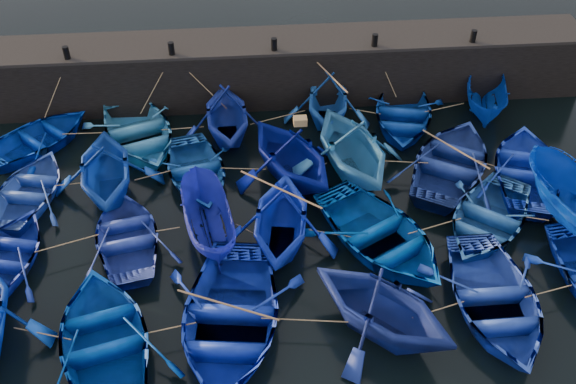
{
  "coord_description": "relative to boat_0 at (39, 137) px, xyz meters",
  "views": [
    {
      "loc": [
        -1.41,
        -13.2,
        14.81
      ],
      "look_at": [
        0.0,
        3.2,
        0.7
      ],
      "focal_mm": 40.0,
      "sensor_mm": 36.0,
      "label": 1
    }
  ],
  "objects": [
    {
      "name": "boat_5",
      "position": [
        17.73,
        0.79,
        0.36
      ],
      "size": [
        2.69,
        4.47,
        1.62
      ],
      "primitive_type": "imported",
      "rotation": [
        0.0,
        0.0,
        -0.28
      ],
      "color": "#053491",
      "rests_on": "ground"
    },
    {
      "name": "boat_16",
      "position": [
        8.82,
        -6.03,
        0.69
      ],
      "size": [
        4.37,
        4.86,
        2.28
      ],
      "primitive_type": "imported",
      "rotation": [
        0.0,
        0.0,
        -0.16
      ],
      "color": "#0C26C8",
      "rests_on": "ground"
    },
    {
      "name": "boat_22",
      "position": [
        7.11,
        -9.44,
        0.14
      ],
      "size": [
        4.85,
        6.25,
        1.19
      ],
      "primitive_type": "imported",
      "rotation": [
        0.0,
        0.0,
        -0.14
      ],
      "color": "#0F29B1",
      "rests_on": "ground"
    },
    {
      "name": "boat_12",
      "position": [
        17.9,
        -3.54,
        0.07
      ],
      "size": [
        4.98,
        5.91,
        1.05
      ],
      "primitive_type": "imported",
      "rotation": [
        0.0,
        0.0,
        2.83
      ],
      "color": "#1633C4",
      "rests_on": "ground"
    },
    {
      "name": "boat_10",
      "position": [
        11.64,
        -2.66,
        0.84
      ],
      "size": [
        5.28,
        5.77,
        2.58
      ],
      "primitive_type": "imported",
      "rotation": [
        0.0,
        0.0,
        3.38
      ],
      "color": "teal",
      "rests_on": "ground"
    },
    {
      "name": "boat_1",
      "position": [
        3.76,
        -0.04,
        0.09
      ],
      "size": [
        5.34,
        6.21,
        1.09
      ],
      "primitive_type": "imported",
      "rotation": [
        0.0,
        0.0,
        0.36
      ],
      "color": "#327EC8",
      "rests_on": "ground"
    },
    {
      "name": "wooden_crate",
      "position": [
        9.74,
        -2.82,
        2.11
      ],
      "size": [
        0.45,
        0.35,
        0.26
      ],
      "primitive_type": "cube",
      "color": "olive",
      "rests_on": "boat_9"
    },
    {
      "name": "bollard_0",
      "position": [
        1.2,
        2.09,
        2.42
      ],
      "size": [
        0.24,
        0.24,
        0.5
      ],
      "primitive_type": "cylinder",
      "color": "black",
      "rests_on": "quay_top"
    },
    {
      "name": "boat_7",
      "position": [
        3.02,
        -3.03,
        0.71
      ],
      "size": [
        4.39,
        4.91,
        2.32
      ],
      "primitive_type": "imported",
      "rotation": [
        0.0,
        0.0,
        3.28
      ],
      "color": "#0D3AA1",
      "rests_on": "ground"
    },
    {
      "name": "boat_23",
      "position": [
        11.3,
        -9.78,
        0.72
      ],
      "size": [
        5.84,
        5.81,
        2.33
      ],
      "primitive_type": "imported",
      "rotation": [
        0.0,
        0.0,
        0.82
      ],
      "color": "navy",
      "rests_on": "ground"
    },
    {
      "name": "boat_2",
      "position": [
        7.19,
        0.03,
        0.65
      ],
      "size": [
        3.86,
        4.4,
        2.2
      ],
      "primitive_type": "imported",
      "rotation": [
        0.0,
        0.0,
        0.06
      ],
      "color": "#182D98",
      "rests_on": "ground"
    },
    {
      "name": "bollard_2",
      "position": [
        9.2,
        2.09,
        2.42
      ],
      "size": [
        0.24,
        0.24,
        0.5
      ],
      "primitive_type": "cylinder",
      "color": "black",
      "rests_on": "quay_top"
    },
    {
      "name": "mooring_ropes",
      "position": [
        9.05,
        -2.57,
        0.43
      ],
      "size": [
        17.77,
        11.84,
        2.1
      ],
      "color": "tan",
      "rests_on": "ground"
    },
    {
      "name": "boat_3",
      "position": [
        11.22,
        0.82,
        0.62
      ],
      "size": [
        4.09,
        4.56,
        2.14
      ],
      "primitive_type": "imported",
      "rotation": [
        0.0,
        0.0,
        -0.15
      ],
      "color": "blue",
      "rests_on": "ground"
    },
    {
      "name": "boat_8",
      "position": [
        6.04,
        -2.61,
        -0.0
      ],
      "size": [
        3.95,
        4.9,
        0.9
      ],
      "primitive_type": "imported",
      "rotation": [
        0.0,
        0.0,
        0.22
      ],
      "color": "#134C96",
      "rests_on": "ground"
    },
    {
      "name": "boat_6",
      "position": [
        0.32,
        -3.11,
        -0.02
      ],
      "size": [
        3.77,
        4.7,
        0.87
      ],
      "primitive_type": "imported",
      "rotation": [
        0.0,
        0.0,
        2.94
      ],
      "color": "#2647A1",
      "rests_on": "ground"
    },
    {
      "name": "boat_21",
      "position": [
        3.76,
        -9.73,
        0.08
      ],
      "size": [
        4.8,
        5.83,
        1.05
      ],
      "primitive_type": "imported",
      "rotation": [
        0.0,
        0.0,
        3.4
      ],
      "color": "#00338E",
      "rests_on": "ground"
    },
    {
      "name": "boat_4",
      "position": [
        14.2,
        0.31,
        0.05
      ],
      "size": [
        4.46,
        5.47,
        1.0
      ],
      "primitive_type": "imported",
      "rotation": [
        0.0,
        0.0,
        -0.23
      ],
      "color": "navy",
      "rests_on": "ground"
    },
    {
      "name": "quay_top",
      "position": [
        9.2,
        2.99,
        2.11
      ],
      "size": [
        26.0,
        2.5,
        0.12
      ],
      "primitive_type": "cube",
      "color": "black",
      "rests_on": "quay_wall"
    },
    {
      "name": "boat_15",
      "position": [
        6.5,
        -5.57,
        0.32
      ],
      "size": [
        2.26,
        4.21,
        1.54
      ],
      "primitive_type": "imported",
      "rotation": [
        0.0,
        0.0,
        3.34
      ],
      "color": "#172198",
      "rests_on": "ground"
    },
    {
      "name": "boat_24",
      "position": [
        14.7,
        -9.34,
        0.08
      ],
      "size": [
        3.66,
        5.11,
        1.06
      ],
      "primitive_type": "imported",
      "rotation": [
        0.0,
        0.0,
        0.0
      ],
      "color": "#1F3DB2",
      "rests_on": "ground"
    },
    {
      "name": "boat_17",
      "position": [
        11.95,
        -6.49,
        0.1
      ],
      "size": [
        5.9,
        6.48,
        1.1
      ],
      "primitive_type": "imported",
      "rotation": [
        0.0,
        0.0,
        0.51
      ],
      "color": "#004195",
      "rests_on": "ground"
    },
    {
      "name": "boat_13",
      "position": [
        0.28,
        -6.31,
        -0.02
      ],
      "size": [
        3.87,
        4.75,
        0.87
      ],
      "primitive_type": "imported",
      "rotation": [
        0.0,
        0.0,
        2.91
      ],
      "color": "#162C9B",
      "rests_on": "ground"
    },
    {
      "name": "boat_11",
      "position": [
        15.3,
        -2.96,
        0.1
      ],
      "size": [
        5.98,
        6.49,
        1.1
      ],
      "primitive_type": "imported",
      "rotation": [
        0.0,
        0.0,
        2.6
      ],
      "color": "navy",
      "rests_on": "ground"
    },
    {
      "name": "boat_9",
      "position": [
        9.44,
        -2.82,
        0.76
      ],
      "size": [
        5.66,
        5.93,
        2.43
      ],
      "primitive_type": "imported",
      "rotation": [
        0.0,
        0.0,
        3.62
      ],
      "color": "#000B73",
      "rests_on": "ground"
    },
    {
      "name": "bollard_1",
      "position": [
        5.2,
        2.09,
        2.42
      ],
      "size": [
        0.24,
        0.24,
        0.5
      ],
      "primitive_type": "cylinder",
      "color": "black",
      "rests_on": "quay_top"
    },
    {
      "name": "loose_oars",
      "position": [
        10.61,
        -4.4,
        1.26
      ],
      "size": [
        10.45,
        12.35,
        1.24
      ],
      "color": "#99724C",
      "rests_on": "ground"
    },
    {
      "name": "ground",
      "position": [
        9.2,
        -7.51,
        -0.45
      ],
      "size": [
        120.0,
        120.0,
        0.0
      ],
      "primitive_type": "plane",
      "color": "black",
      "rests_on": "ground"
    },
    {
      "name": "boat_0",
      "position": [
        0.0,
        0.0,
        0.0
      ],
      "size": [
        5.27,
        5.26,
        0.9
      ],
      "primitive_type": "imported",
      "rotation": [
        0.0,
        0.0,
        2.35
      ],
      "color": "#002993",
      "rests_on": "ground"
    },
    {
      "name": "bollard_3",
      "position": [
        13.2,
        2.09,
        2.42
      ],
      "size": [
        0.24,
        0.24,
        0.5
      ],
      "primitive_type": "cylinder",
      "color": "black",
      "rests_on": "quay_top"
    },
    {
      "name": "bollard_4",
      "position": [
        17.2,
        2.09,
        2.42
      ],
      "size": [
        0.24,
        0.24,
        0.5
      ],
      "primitive_type": "cylinder",
      "color": "black",
      "rests_on": "quay_top"
    },
    {
      "name": "boat_18",
      "position": [
        15.63,
        -5.94,
        0.03
      ],
      "size": [
        5.52,
        5.74,
        0.97
      ],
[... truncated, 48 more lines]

